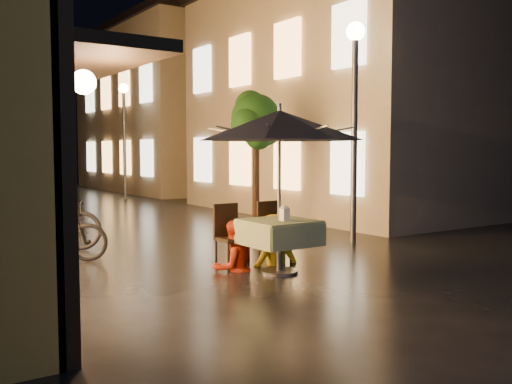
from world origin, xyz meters
TOP-DOWN VIEW (x-y plane):
  - ground at (0.00, 0.00)m, footprint 90.00×90.00m
  - east_building_near at (7.49, 6.50)m, footprint 7.30×9.30m
  - east_building_far at (7.49, 18.00)m, footprint 7.30×10.30m
  - street_tree at (2.41, 4.51)m, footprint 1.43×1.20m
  - streetlamp_near at (3.00, 2.00)m, footprint 0.36×0.36m
  - streetlamp_far at (3.00, 14.00)m, footprint 0.36×0.36m
  - cafe_table at (0.15, 0.56)m, footprint 0.99×0.99m
  - patio_umbrella at (0.15, 0.56)m, footprint 2.41×2.41m
  - cafe_chair_left at (-0.25, 1.30)m, footprint 0.42×0.42m
  - cafe_chair_right at (0.55, 1.30)m, footprint 0.42×0.42m
  - table_lantern at (0.15, 0.43)m, footprint 0.16×0.16m
  - person_orange at (-0.29, 1.13)m, footprint 0.72×0.56m
  - person_yellow at (0.48, 1.14)m, footprint 1.05×0.68m
  - bicycle_0 at (-2.44, 3.24)m, footprint 1.93×1.35m
  - bicycle_1 at (-2.22, 4.19)m, footprint 1.92×1.00m
  - bicycle_2 at (-2.22, 5.78)m, footprint 1.61×0.90m
  - bicycle_5 at (-2.20, 8.25)m, footprint 1.80×0.68m

SIDE VIEW (x-z plane):
  - ground at x=0.00m, z-range 0.00..0.00m
  - bicycle_2 at x=-2.22m, z-range 0.00..0.80m
  - bicycle_0 at x=-2.44m, z-range 0.00..0.96m
  - bicycle_5 at x=-2.20m, z-range 0.00..1.06m
  - cafe_chair_left at x=-0.25m, z-range 0.05..1.03m
  - cafe_chair_right at x=0.55m, z-range 0.05..1.03m
  - bicycle_1 at x=-2.22m, z-range 0.00..1.11m
  - cafe_table at x=0.15m, z-range 0.20..0.98m
  - person_orange at x=-0.29m, z-range 0.00..1.45m
  - person_yellow at x=0.48m, z-range 0.00..1.52m
  - table_lantern at x=0.15m, z-range 0.79..1.04m
  - patio_umbrella at x=0.15m, z-range 0.92..3.38m
  - street_tree at x=2.41m, z-range 0.85..4.00m
  - streetlamp_near at x=3.00m, z-range 0.80..5.03m
  - streetlamp_far at x=3.00m, z-range 0.80..5.03m
  - east_building_near at x=7.49m, z-range 0.01..6.81m
  - east_building_far at x=7.49m, z-range 0.01..7.31m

